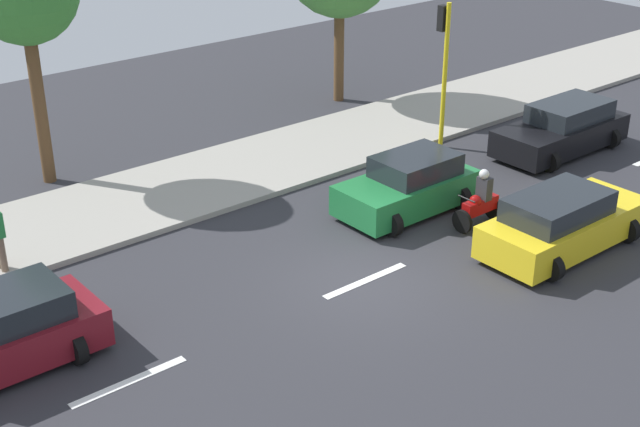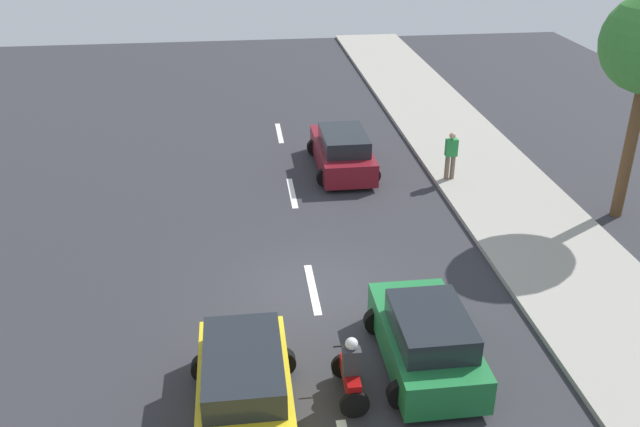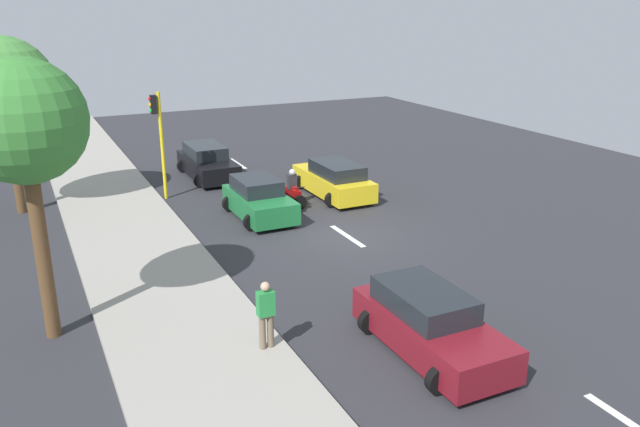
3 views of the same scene
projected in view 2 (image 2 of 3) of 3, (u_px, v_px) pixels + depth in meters
ground_plane at (313, 291)px, 17.78m from camera, size 40.00×60.00×0.10m
sidewalk at (569, 269)px, 18.50m from camera, size 4.00×60.00×0.15m
lane_stripe_mid at (313, 289)px, 17.75m from camera, size 0.20×2.40×0.01m
lane_stripe_south at (292, 193)px, 23.08m from camera, size 0.20×2.40×0.01m
lane_stripe_far_south at (279, 133)px, 28.41m from camera, size 0.20×2.40×0.01m
car_maroon at (342, 151)px, 24.61m from camera, size 2.24×4.42×1.52m
car_green at (426, 339)px, 14.68m from camera, size 2.20×3.80×1.52m
car_yellow_cab at (245, 396)px, 13.07m from camera, size 2.22×4.58×1.52m
motorcycle at (350, 372)px, 13.81m from camera, size 0.60×1.30×1.53m
pedestrian_near_signal at (451, 154)px, 23.43m from camera, size 0.40×0.24×1.69m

